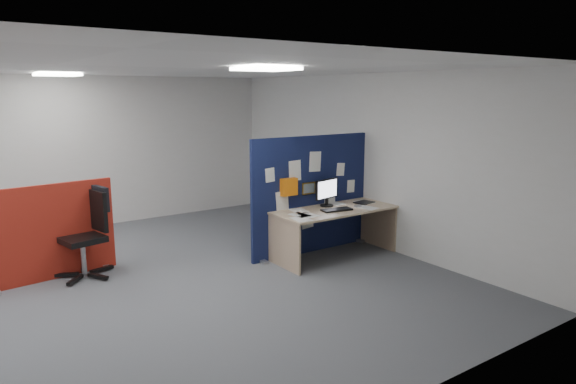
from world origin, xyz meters
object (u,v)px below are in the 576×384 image
main_desk (332,219)px  monitor_main (327,191)px  navy_divider (312,195)px  red_divider (50,233)px  office_chair (90,227)px

main_desk → monitor_main: monitor_main is taller
navy_divider → red_divider: size_ratio=1.29×
navy_divider → office_chair: bearing=164.4°
office_chair → navy_divider: bearing=-26.9°
main_desk → office_chair: (-3.15, 1.20, 0.10)m
navy_divider → main_desk: size_ratio=1.15×
main_desk → navy_divider: bearing=107.8°
main_desk → red_divider: (-3.63, 1.34, 0.05)m
red_divider → monitor_main: bearing=-24.8°
red_divider → office_chair: bearing=-22.3°
main_desk → office_chair: office_chair is taller
main_desk → red_divider: size_ratio=1.11×
navy_divider → red_divider: 3.66m
navy_divider → office_chair: navy_divider is taller
monitor_main → office_chair: bearing=149.6°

